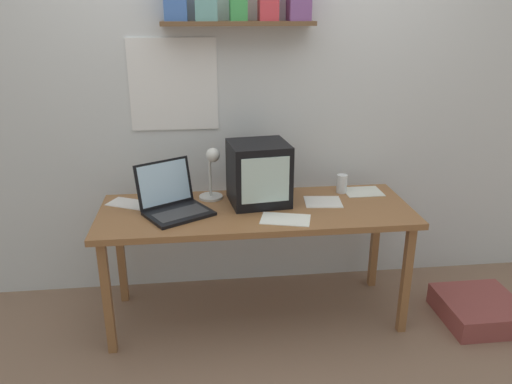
# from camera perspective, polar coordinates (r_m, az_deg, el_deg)

# --- Properties ---
(ground_plane) EXTENTS (12.00, 12.00, 0.00)m
(ground_plane) POSITION_cam_1_polar(r_m,az_deg,el_deg) (3.17, 0.00, -13.76)
(ground_plane) COLOR #8B6B56
(back_wall) EXTENTS (5.60, 0.24, 2.60)m
(back_wall) POSITION_cam_1_polar(r_m,az_deg,el_deg) (3.12, -1.06, 11.79)
(back_wall) COLOR silver
(back_wall) RESTS_ON ground_plane
(corner_desk) EXTENTS (1.77, 0.64, 0.70)m
(corner_desk) POSITION_cam_1_polar(r_m,az_deg,el_deg) (2.86, 0.00, -3.00)
(corner_desk) COLOR #946139
(corner_desk) RESTS_ON ground_plane
(crt_monitor) EXTENTS (0.36, 0.35, 0.36)m
(crt_monitor) POSITION_cam_1_polar(r_m,az_deg,el_deg) (2.87, 0.31, 2.17)
(crt_monitor) COLOR black
(crt_monitor) RESTS_ON corner_desk
(laptop) EXTENTS (0.45, 0.44, 0.27)m
(laptop) POSITION_cam_1_polar(r_m,az_deg,el_deg) (2.81, -9.53, -0.92)
(laptop) COLOR black
(laptop) RESTS_ON corner_desk
(desk_lamp) EXTENTS (0.14, 0.16, 0.32)m
(desk_lamp) POSITION_cam_1_polar(r_m,az_deg,el_deg) (2.92, -5.05, 2.45)
(desk_lamp) COLOR silver
(desk_lamp) RESTS_ON corner_desk
(juice_glass) EXTENTS (0.06, 0.06, 0.11)m
(juice_glass) POSITION_cam_1_polar(r_m,az_deg,el_deg) (3.11, 9.77, 0.84)
(juice_glass) COLOR white
(juice_glass) RESTS_ON corner_desk
(printed_handout) EXTENTS (0.28, 0.24, 0.00)m
(printed_handout) POSITION_cam_1_polar(r_m,az_deg,el_deg) (2.99, -14.25, -1.29)
(printed_handout) COLOR white
(printed_handout) RESTS_ON corner_desk
(loose_paper_near_laptop) EXTENTS (0.30, 0.23, 0.00)m
(loose_paper_near_laptop) POSITION_cam_1_polar(r_m,az_deg,el_deg) (2.69, 3.39, -3.13)
(loose_paper_near_laptop) COLOR white
(loose_paper_near_laptop) RESTS_ON corner_desk
(loose_paper_near_monitor) EXTENTS (0.23, 0.18, 0.00)m
(loose_paper_near_monitor) POSITION_cam_1_polar(r_m,az_deg,el_deg) (3.16, 12.12, 0.03)
(loose_paper_near_monitor) COLOR silver
(loose_paper_near_monitor) RESTS_ON corner_desk
(open_notebook) EXTENTS (0.23, 0.21, 0.00)m
(open_notebook) POSITION_cam_1_polar(r_m,az_deg,el_deg) (2.95, 7.66, -1.12)
(open_notebook) COLOR white
(open_notebook) RESTS_ON corner_desk
(floor_cushion) EXTENTS (0.45, 0.45, 0.13)m
(floor_cushion) POSITION_cam_1_polar(r_m,az_deg,el_deg) (3.37, 24.16, -12.16)
(floor_cushion) COLOR #944441
(floor_cushion) RESTS_ON ground_plane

